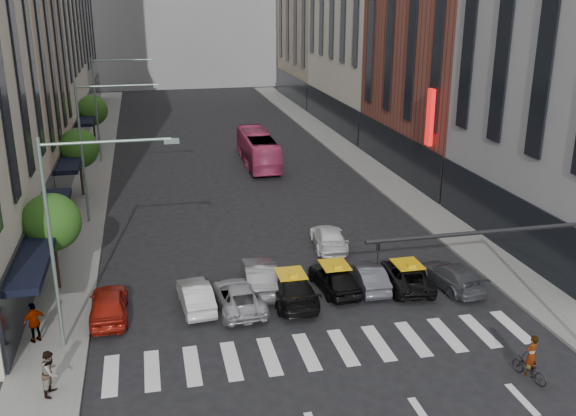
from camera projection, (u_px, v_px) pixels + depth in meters
ground at (340, 368)px, 25.82m from camera, size 160.00×160.00×0.00m
sidewalk_left at (91, 181)px, 51.12m from camera, size 3.00×96.00×0.15m
sidewalk_right at (365, 164)px, 55.91m from camera, size 3.00×96.00×0.15m
building_right_b at (451, 10)px, 50.14m from camera, size 8.00×18.00×26.00m
tree_near at (51, 222)px, 31.43m from camera, size 2.88×2.88×4.95m
tree_mid at (78, 148)px, 46.21m from camera, size 2.88×2.88×4.95m
tree_far at (92, 110)px, 61.00m from camera, size 2.88×2.88×4.95m
streetlamp_near at (73, 216)px, 25.53m from camera, size 5.38×0.25×9.00m
streetlamp_mid at (96, 134)px, 40.31m from camera, size 5.38×0.25×9.00m
streetlamp_far at (107, 96)px, 55.10m from camera, size 5.38×0.25×9.00m
traffic_signal at (539, 259)px, 25.06m from camera, size 10.10×0.20×6.00m
liberty_sign at (430, 117)px, 45.00m from camera, size 0.30×0.70×4.00m
car_red at (109, 304)px, 29.56m from camera, size 1.76×4.26×1.44m
car_white_front at (196, 295)px, 30.55m from camera, size 1.70×4.05×1.30m
car_silver at (238, 296)px, 30.53m from camera, size 2.33×4.66×1.27m
taxi_left at (291, 287)px, 31.21m from camera, size 2.04×4.97×1.44m
taxi_center at (334, 278)px, 32.29m from camera, size 2.02×4.23×1.40m
car_grey_mid at (368, 276)px, 32.63m from camera, size 1.49×3.92×1.28m
taxi_right at (407, 276)px, 32.76m from camera, size 2.64×4.69×1.24m
car_grey_curb at (452, 276)px, 32.69m from camera, size 2.29×4.53×1.26m
car_row2_left at (260, 276)px, 32.38m from camera, size 1.94×4.68×1.51m
car_row2_right at (329, 237)px, 37.78m from camera, size 2.34×4.65×1.29m
bus at (258, 149)px, 55.63m from camera, size 2.57×10.30×2.86m
motorcycle at (529, 369)px, 24.95m from camera, size 1.04×1.79×0.89m
rider at (533, 340)px, 24.54m from camera, size 0.70×0.55×1.67m
pedestrian_near at (51, 373)px, 23.67m from camera, size 0.87×1.00×1.78m
pedestrian_far at (35, 322)px, 27.23m from camera, size 1.13×0.95×1.81m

